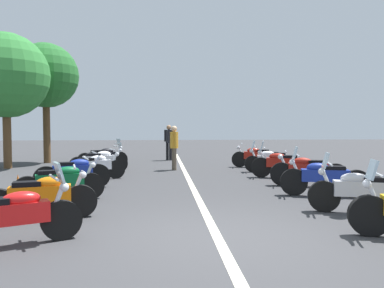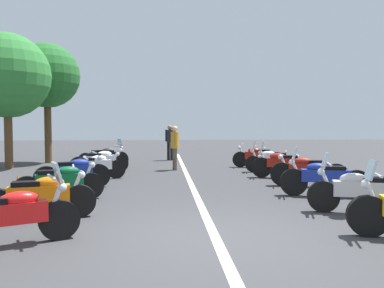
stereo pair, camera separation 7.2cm
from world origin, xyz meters
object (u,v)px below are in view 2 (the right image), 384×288
object	(u,v)px
motorcycle_right_row_5	(272,160)
motorcycle_left_row_1	(40,196)
motorcycle_left_row_5	(100,161)
motorcycle_right_row_3	(308,170)
motorcycle_right_row_6	(258,156)
roadside_tree_0	(7,76)
motorcycle_right_row_4	(282,164)
motorcycle_right_row_2	(324,177)
motorcycle_left_row_3	(73,172)
motorcycle_left_row_2	(60,182)
bystander_0	(175,144)
bystander_1	(170,140)
motorcycle_right_row_1	(362,191)
motorcycle_left_row_6	(104,157)
roadside_tree_1	(47,76)
motorcycle_left_row_4	(94,166)
traffic_cone_0	(18,188)
motorcycle_left_row_0	(8,215)

from	to	relation	value
motorcycle_right_row_5	motorcycle_left_row_1	bearing A→B (deg)	55.48
motorcycle_left_row_5	motorcycle_right_row_3	size ratio (longest dim) A/B	0.94
motorcycle_right_row_6	roadside_tree_0	world-z (taller)	roadside_tree_0
motorcycle_right_row_4	motorcycle_right_row_6	distance (m)	3.17
motorcycle_right_row_2	motorcycle_left_row_3	bearing A→B (deg)	1.69
motorcycle_left_row_2	bystander_0	world-z (taller)	bystander_0
motorcycle_left_row_1	motorcycle_right_row_2	world-z (taller)	motorcycle_right_row_2
motorcycle_right_row_4	bystander_0	size ratio (longest dim) A/B	1.17
motorcycle_left_row_1	motorcycle_right_row_3	xyz separation A→B (m)	(3.34, -6.39, 0.02)
bystander_0	roadside_tree_0	distance (m)	7.39
bystander_1	motorcycle_right_row_3	bearing A→B (deg)	-126.28
motorcycle_right_row_1	bystander_1	world-z (taller)	bystander_1
motorcycle_left_row_2	motorcycle_left_row_5	xyz separation A→B (m)	(5.02, -0.05, 0.01)
motorcycle_left_row_5	motorcycle_left_row_6	xyz separation A→B (m)	(1.62, 0.11, 0.01)
motorcycle_right_row_6	motorcycle_left_row_2	bearing A→B (deg)	58.11
motorcycle_left_row_3	motorcycle_right_row_4	bearing A→B (deg)	-5.70
bystander_0	roadside_tree_1	world-z (taller)	roadside_tree_1
motorcycle_left_row_5	roadside_tree_1	bearing A→B (deg)	100.22
motorcycle_right_row_6	motorcycle_left_row_6	bearing A→B (deg)	11.14
motorcycle_left_row_3	motorcycle_left_row_4	bearing A→B (deg)	61.34
motorcycle_right_row_1	traffic_cone_0	distance (m)	7.52
motorcycle_right_row_2	motorcycle_right_row_3	bearing A→B (deg)	-82.42
motorcycle_left_row_5	roadside_tree_1	distance (m)	6.33
motorcycle_right_row_4	traffic_cone_0	xyz separation A→B (m)	(-3.21, 7.31, -0.19)
motorcycle_right_row_2	motorcycle_right_row_3	world-z (taller)	motorcycle_right_row_2
motorcycle_left_row_3	traffic_cone_0	bearing A→B (deg)	-142.11
roadside_tree_1	motorcycle_left_row_1	bearing A→B (deg)	-163.84
motorcycle_left_row_0	roadside_tree_1	size ratio (longest dim) A/B	0.35
traffic_cone_0	bystander_0	bearing A→B (deg)	-33.67
motorcycle_left_row_5	motorcycle_right_row_4	size ratio (longest dim) A/B	0.98
motorcycle_left_row_4	roadside_tree_0	size ratio (longest dim) A/B	0.36
motorcycle_left_row_0	motorcycle_right_row_2	bearing A→B (deg)	3.16
motorcycle_left_row_6	motorcycle_right_row_5	bearing A→B (deg)	-41.30
motorcycle_left_row_2	motorcycle_right_row_2	bearing A→B (deg)	-18.79
traffic_cone_0	bystander_0	distance (m)	6.92
motorcycle_right_row_2	motorcycle_left_row_1	bearing A→B (deg)	31.89
roadside_tree_0	motorcycle_right_row_2	bearing A→B (deg)	-123.96
roadside_tree_1	bystander_1	bearing A→B (deg)	-81.36
motorcycle_left_row_4	roadside_tree_0	distance (m)	6.43
motorcycle_left_row_0	motorcycle_right_row_6	xyz separation A→B (m)	(9.82, -6.12, 0.00)
motorcycle_right_row_2	bystander_0	bearing A→B (deg)	-43.48
motorcycle_left_row_2	motorcycle_left_row_6	world-z (taller)	motorcycle_left_row_6
motorcycle_right_row_6	bystander_1	world-z (taller)	bystander_1
motorcycle_left_row_1	motorcycle_left_row_4	size ratio (longest dim) A/B	1.02
motorcycle_right_row_1	motorcycle_right_row_4	xyz separation A→B (m)	(5.08, -0.03, 0.01)
motorcycle_left_row_5	bystander_1	bearing A→B (deg)	36.36
motorcycle_left_row_1	motorcycle_right_row_1	distance (m)	6.16
motorcycle_left_row_5	motorcycle_right_row_4	xyz separation A→B (m)	(-1.63, -6.24, 0.02)
motorcycle_right_row_1	motorcycle_left_row_2	bearing A→B (deg)	1.77
motorcycle_left_row_5	bystander_1	size ratio (longest dim) A/B	1.12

